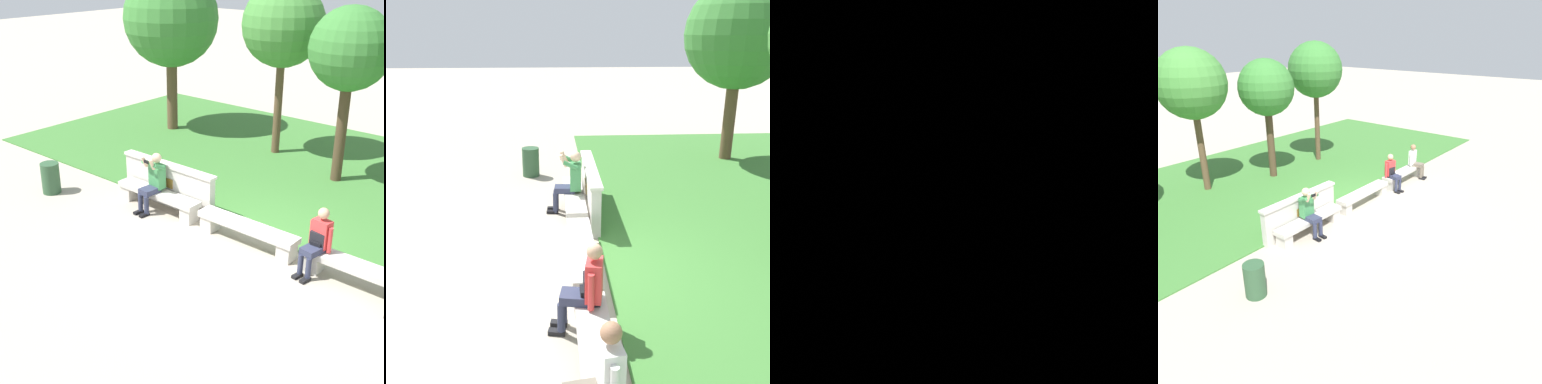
# 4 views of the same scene
# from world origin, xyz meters

# --- Properties ---
(ground_plane) EXTENTS (80.00, 80.00, 0.00)m
(ground_plane) POSITION_xyz_m (0.00, 0.00, 0.00)
(ground_plane) COLOR #A89E8C
(grass_strip) EXTENTS (19.05, 8.00, 0.03)m
(grass_strip) POSITION_xyz_m (0.00, 4.38, 0.01)
(grass_strip) COLOR #3D7533
(grass_strip) RESTS_ON ground
(bench_main) EXTENTS (2.20, 0.40, 0.45)m
(bench_main) POSITION_xyz_m (-2.42, 0.00, 0.31)
(bench_main) COLOR beige
(bench_main) RESTS_ON ground
(bench_near) EXTENTS (2.20, 0.40, 0.45)m
(bench_near) POSITION_xyz_m (0.00, 0.00, 0.31)
(bench_near) COLOR beige
(bench_near) RESTS_ON ground
(bench_mid) EXTENTS (2.20, 0.40, 0.45)m
(bench_mid) POSITION_xyz_m (2.42, 0.00, 0.31)
(bench_mid) COLOR beige
(bench_mid) RESTS_ON ground
(backrest_wall_with_plaque) EXTENTS (2.62, 0.24, 1.01)m
(backrest_wall_with_plaque) POSITION_xyz_m (-2.42, 0.34, 0.52)
(backrest_wall_with_plaque) COLOR beige
(backrest_wall_with_plaque) RESTS_ON ground
(person_photographer) EXTENTS (0.49, 0.74, 1.32)m
(person_photographer) POSITION_xyz_m (-2.49, -0.08, 0.74)
(person_photographer) COLOR black
(person_photographer) RESTS_ON ground
(person_distant) EXTENTS (0.47, 0.71, 1.26)m
(person_distant) POSITION_xyz_m (1.54, -0.07, 0.67)
(person_distant) COLOR black
(person_distant) RESTS_ON ground
(backpack) EXTENTS (0.28, 0.24, 0.43)m
(backpack) POSITION_xyz_m (1.54, 0.00, 0.63)
(backpack) COLOR black
(backpack) RESTS_ON bench_mid
(tree_behind_wall) EXTENTS (1.95, 1.95, 4.26)m
(tree_behind_wall) POSITION_xyz_m (-0.16, 4.15, 3.24)
(tree_behind_wall) COLOR #4C3826
(tree_behind_wall) RESTS_ON ground
(tree_left_background) EXTENTS (2.22, 2.22, 4.68)m
(tree_left_background) POSITION_xyz_m (-2.47, 4.92, 3.54)
(tree_left_background) COLOR brown
(tree_left_background) RESTS_ON ground
(tree_right_background) EXTENTS (2.93, 2.93, 4.97)m
(tree_right_background) POSITION_xyz_m (-6.30, 4.71, 3.48)
(tree_right_background) COLOR brown
(tree_right_background) RESTS_ON ground
(trash_bin) EXTENTS (0.44, 0.44, 0.75)m
(trash_bin) POSITION_xyz_m (-5.03, -1.00, 0.38)
(trash_bin) COLOR #2D5133
(trash_bin) RESTS_ON ground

